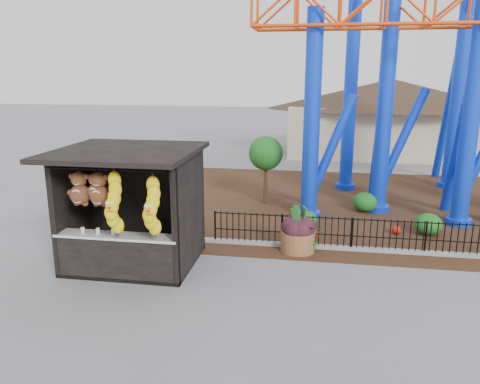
% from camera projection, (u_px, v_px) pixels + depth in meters
% --- Properties ---
extents(ground, '(120.00, 120.00, 0.00)m').
position_uv_depth(ground, '(238.00, 290.00, 11.03)').
color(ground, slate).
rests_on(ground, ground).
extents(mulch_bed, '(18.00, 12.00, 0.02)m').
position_uv_depth(mulch_bed, '(375.00, 205.00, 18.04)').
color(mulch_bed, '#331E11').
rests_on(mulch_bed, ground).
extents(curb, '(18.00, 0.18, 0.12)m').
position_uv_depth(curb, '(395.00, 251.00, 13.25)').
color(curb, gray).
rests_on(curb, ground).
extents(prize_booth, '(3.50, 3.40, 3.12)m').
position_uv_depth(prize_booth, '(128.00, 211.00, 11.97)').
color(prize_booth, black).
rests_on(prize_booth, ground).
extents(picket_fence, '(12.20, 0.06, 1.00)m').
position_uv_depth(picket_fence, '(429.00, 238.00, 13.00)').
color(picket_fence, black).
rests_on(picket_fence, ground).
extents(roller_coaster, '(11.00, 6.37, 10.82)m').
position_uv_depth(roller_coaster, '(420.00, 30.00, 16.48)').
color(roller_coaster, '#0D38EB').
rests_on(roller_coaster, ground).
extents(terracotta_planter, '(1.28, 1.28, 0.61)m').
position_uv_depth(terracotta_planter, '(298.00, 241.00, 13.33)').
color(terracotta_planter, brown).
rests_on(terracotta_planter, ground).
extents(planter_foliage, '(0.70, 0.70, 0.64)m').
position_uv_depth(planter_foliage, '(298.00, 220.00, 13.18)').
color(planter_foliage, black).
rests_on(planter_foliage, terracotta_planter).
extents(potted_plant, '(0.88, 0.80, 0.85)m').
position_uv_depth(potted_plant, '(310.00, 238.00, 13.25)').
color(potted_plant, '#1B591A').
rests_on(potted_plant, ground).
extents(landscaping, '(8.83, 3.87, 0.70)m').
position_uv_depth(landscaping, '(409.00, 215.00, 15.70)').
color(landscaping, '#1A5418').
rests_on(landscaping, mulch_bed).
extents(pavilion, '(15.00, 15.00, 4.80)m').
position_uv_depth(pavilion, '(390.00, 105.00, 28.43)').
color(pavilion, '#BFAD8C').
rests_on(pavilion, ground).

